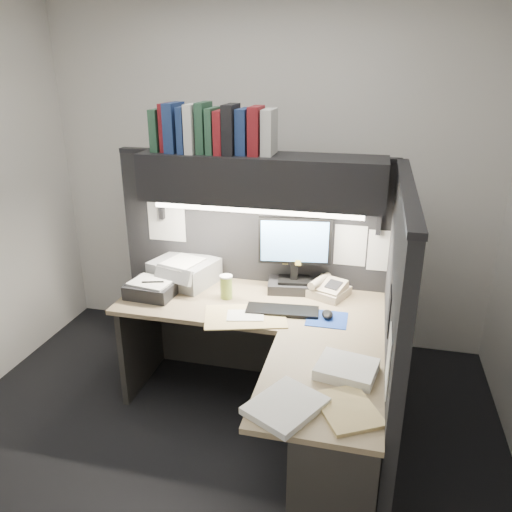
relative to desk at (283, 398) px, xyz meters
name	(u,v)px	position (x,y,z in m)	size (l,w,h in m)	color
floor	(212,448)	(-0.43, 0.00, -0.44)	(3.50, 3.50, 0.00)	black
wall_back	(267,177)	(-0.43, 1.50, 0.91)	(3.50, 0.04, 2.70)	silver
partition_back	(253,269)	(-0.40, 0.93, 0.36)	(1.90, 0.06, 1.60)	black
partition_right	(392,337)	(0.55, 0.18, 0.36)	(0.06, 1.50, 1.60)	black
desk	(283,398)	(0.00, 0.00, 0.00)	(1.70, 1.53, 0.73)	#96825F
overhead_shelf	(261,179)	(-0.30, 0.75, 1.06)	(1.55, 0.34, 0.30)	black
task_light_tube	(256,211)	(-0.30, 0.61, 0.89)	(0.04, 0.04, 1.32)	white
monitor	(294,262)	(-0.08, 0.80, 0.49)	(0.48, 0.26, 0.52)	black
keyboard	(282,310)	(-0.09, 0.46, 0.30)	(0.45, 0.15, 0.02)	black
mousepad	(327,319)	(0.18, 0.43, 0.29)	(0.24, 0.22, 0.00)	#1C3C9A
mouse	(327,314)	(0.18, 0.45, 0.31)	(0.07, 0.11, 0.04)	black
telephone	(329,289)	(0.16, 0.77, 0.33)	(0.22, 0.23, 0.09)	#B5A68B
coffee_cup	(226,288)	(-0.49, 0.58, 0.36)	(0.08, 0.08, 0.15)	#9EB046
printer	(185,271)	(-0.85, 0.76, 0.37)	(0.41, 0.35, 0.16)	gray
notebook_stack	(152,289)	(-0.98, 0.50, 0.33)	(0.31, 0.25, 0.09)	black
open_folder	(245,316)	(-0.30, 0.35, 0.29)	(0.49, 0.32, 0.01)	tan
paper_stack_a	(347,369)	(0.34, -0.12, 0.31)	(0.28, 0.24, 0.05)	white
paper_stack_b	(286,406)	(0.09, -0.45, 0.30)	(0.26, 0.33, 0.03)	white
manila_stack	(348,409)	(0.36, -0.40, 0.30)	(0.24, 0.30, 0.02)	tan
binder_row	(213,130)	(-0.61, 0.75, 1.35)	(0.78, 0.26, 0.31)	#214330
pinned_papers	(301,259)	(0.00, 0.56, 0.61)	(1.76, 1.31, 0.51)	white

